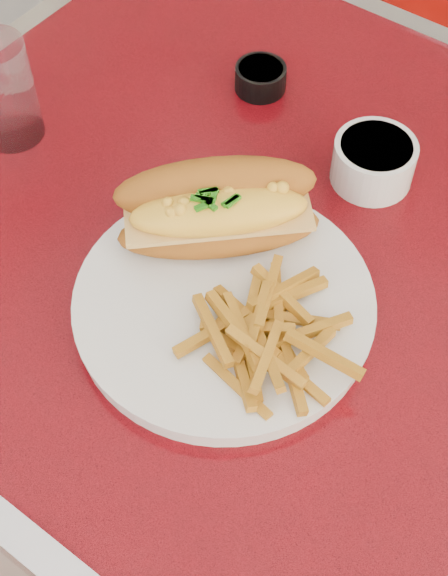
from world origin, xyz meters
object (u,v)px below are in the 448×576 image
Objects in this scene: dinner_plate at (224,305)px; water_tumbler at (3,91)px; fork at (302,287)px; sauce_cup_left at (261,77)px; diner_table at (365,370)px; gravy_ramekin at (374,161)px; mac_hoagie at (218,209)px.

water_tumbler is at bearing 170.46° from dinner_plate.
sauce_cup_left is (-0.21, 0.24, -0.00)m from fork.
diner_table is 0.24m from gravy_ramekin.
dinner_plate is 1.61× the size of mac_hoagie.
gravy_ramekin is 0.19m from sauce_cup_left.
fork is 1.21× the size of water_tumbler.
water_tumbler reaches higher than sauce_cup_left.
fork is 0.40m from water_tumbler.
fork reaches higher than diner_table.
dinner_plate is at bearing -9.54° from water_tumbler.
mac_hoagie is at bearing 0.89° from water_tumbler.
diner_table is 9.88× the size of water_tumbler.
fork is at bearing 47.47° from dinner_plate.
mac_hoagie is (-0.17, -0.06, 0.22)m from diner_table.
water_tumbler reaches higher than dinner_plate.
sauce_cup_left is (-0.16, 0.29, 0.01)m from dinner_plate.
diner_table is 15.01× the size of sauce_cup_left.
sauce_cup_left is at bearing 118.74° from dinner_plate.
fork is (0.05, 0.06, 0.01)m from dinner_plate.
gravy_ramekin reaches higher than sauce_cup_left.
water_tumbler is (-0.47, -0.06, 0.22)m from diner_table.
sauce_cup_left reaches higher than fork.
fork is at bearing -0.18° from water_tumbler.
water_tumbler is at bearing 65.52° from fork.
gravy_ramekin is at bearing 26.26° from water_tumbler.
sauce_cup_left is 0.30m from water_tumbler.
dinner_plate is at bearing -61.26° from sauce_cup_left.
gravy_ramekin reaches higher than diner_table.
diner_table is at bearing 45.39° from dinner_plate.
dinner_plate is 0.24m from gravy_ramekin.
mac_hoagie is 2.27× the size of gravy_ramekin.
diner_table is at bearing -53.09° from gravy_ramekin.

